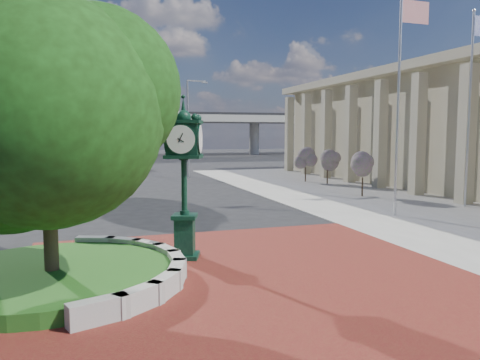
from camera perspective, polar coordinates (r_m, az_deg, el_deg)
The scene contains 17 objects.
ground at distance 13.74m, azimuth -0.21°, elevation -10.67°, with size 200.00×200.00×0.00m, color black.
plaza at distance 12.82m, azimuth 1.16°, elevation -11.78°, with size 12.00×12.00×0.04m, color maroon.
sidewalk at distance 30.36m, azimuth 23.69°, elevation -2.09°, with size 20.00×50.00×0.04m, color #9E9B93.
planter_wall at distance 13.14m, azimuth -11.74°, elevation -10.32°, with size 2.96×6.77×0.54m.
grass_bed at distance 13.15m, azimuth -21.90°, elevation -10.93°, with size 6.10×6.10×0.40m, color #214F16.
overpass at distance 82.71m, azimuth -15.10°, elevation 7.32°, with size 90.00×12.00×7.50m.
tree_planter at distance 12.63m, azimuth -22.49°, elevation 4.61°, with size 5.20×5.20×6.33m.
tree_street at distance 30.59m, azimuth -17.73°, elevation 4.22°, with size 4.40×4.40×5.45m.
post_clock at distance 14.32m, azimuth -6.84°, elevation 1.04°, with size 1.26×1.26×4.95m.
parked_car at distance 51.38m, azimuth -12.19°, elevation 2.05°, with size 1.75×4.35×1.48m, color #540C12.
flagpole_a at distance 23.04m, azimuth 18.72°, elevation 8.84°, with size 1.61×0.18×10.26m.
flagpole_b at distance 27.22m, azimuth 26.19°, elevation 7.94°, with size 1.59×0.18×10.18m.
street_lamp_near at distance 41.76m, azimuth -6.11°, elevation 7.21°, with size 1.92×0.43×8.55m.
street_lamp_far at distance 54.98m, azimuth -16.76°, elevation 7.44°, with size 2.20×0.65×9.89m.
shrub_near at distance 29.54m, azimuth 14.73°, elevation 1.07°, with size 1.20×1.20×2.20m.
shrub_mid at distance 36.36m, azimuth 10.63°, elevation 1.98°, with size 1.20×1.20×2.20m.
shrub_far at distance 37.66m, azimuth 8.00°, elevation 2.15°, with size 1.20×1.20×2.20m.
Camera 1 is at (-3.93, -12.58, 3.86)m, focal length 35.00 mm.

